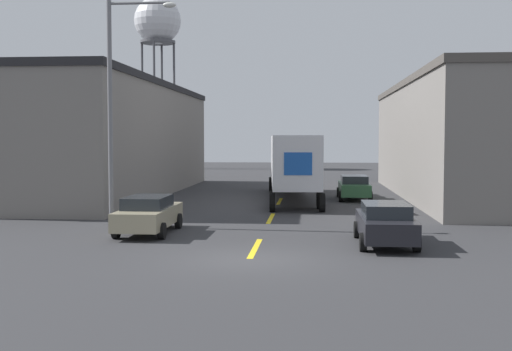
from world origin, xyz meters
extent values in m
plane|color=#333335|center=(0.00, 0.00, 0.00)|extent=(160.00, 160.00, 0.00)
cube|color=yellow|center=(0.00, 2.08, 0.00)|extent=(0.20, 3.87, 0.01)
cube|color=yellow|center=(0.00, 10.20, 0.00)|extent=(0.20, 3.87, 0.01)
cube|color=yellow|center=(0.00, 18.32, 0.00)|extent=(0.20, 3.87, 0.01)
cube|color=slate|center=(-12.08, 22.50, 3.49)|extent=(9.15, 27.11, 6.98)
cube|color=#232326|center=(-12.08, 22.50, 7.18)|extent=(9.35, 27.31, 0.40)
cube|color=slate|center=(13.75, 22.15, 3.45)|extent=(12.50, 27.08, 6.90)
cube|color=#4C4742|center=(13.75, 22.15, 7.10)|extent=(12.70, 27.28, 0.40)
cube|color=black|center=(0.26, 25.73, 2.01)|extent=(2.56, 2.93, 3.05)
cube|color=silver|center=(0.80, 18.07, 2.46)|extent=(3.32, 12.14, 2.79)
cube|color=#194CA3|center=(1.21, 12.07, 2.46)|extent=(1.37, 0.13, 1.12)
cylinder|color=black|center=(1.48, 26.16, 0.48)|extent=(0.35, 0.98, 0.97)
cylinder|color=black|center=(-1.01, 25.99, 0.48)|extent=(0.35, 0.98, 0.97)
cylinder|color=black|center=(1.56, 25.06, 0.48)|extent=(0.35, 0.98, 0.97)
cylinder|color=black|center=(-0.93, 24.89, 0.48)|extent=(0.35, 0.98, 0.97)
cylinder|color=black|center=(2.30, 14.36, 0.48)|extent=(0.35, 0.98, 0.97)
cylinder|color=black|center=(-0.18, 14.19, 0.48)|extent=(0.35, 0.98, 0.97)
cylinder|color=black|center=(2.40, 12.97, 0.48)|extent=(0.35, 0.98, 0.97)
cylinder|color=black|center=(-0.09, 12.79, 0.48)|extent=(0.35, 0.98, 0.97)
cube|color=black|center=(4.44, 3.21, 0.66)|extent=(1.73, 4.66, 0.70)
cube|color=#23282D|center=(4.44, 3.07, 1.24)|extent=(1.52, 2.42, 0.46)
cylinder|color=black|center=(5.30, 4.65, 0.31)|extent=(0.22, 0.62, 0.62)
cylinder|color=black|center=(3.57, 4.65, 0.31)|extent=(0.22, 0.62, 0.62)
cylinder|color=black|center=(5.30, 1.76, 0.31)|extent=(0.22, 0.62, 0.62)
cylinder|color=black|center=(3.57, 1.76, 0.31)|extent=(0.22, 0.62, 0.62)
cube|color=tan|center=(-4.44, 5.12, 0.66)|extent=(1.73, 4.66, 0.70)
cube|color=#23282D|center=(-4.44, 4.98, 1.24)|extent=(1.52, 2.42, 0.46)
cylinder|color=black|center=(-3.57, 6.57, 0.31)|extent=(0.22, 0.62, 0.62)
cylinder|color=black|center=(-5.30, 6.57, 0.31)|extent=(0.22, 0.62, 0.62)
cylinder|color=black|center=(-3.57, 3.68, 0.31)|extent=(0.22, 0.62, 0.62)
cylinder|color=black|center=(-5.30, 3.68, 0.31)|extent=(0.22, 0.62, 0.62)
cube|color=#2D5B38|center=(4.44, 19.91, 0.66)|extent=(1.73, 4.66, 0.70)
cube|color=#23282D|center=(4.44, 19.77, 1.24)|extent=(1.52, 2.42, 0.46)
cylinder|color=black|center=(5.30, 21.35, 0.31)|extent=(0.22, 0.62, 0.62)
cylinder|color=black|center=(3.57, 21.35, 0.31)|extent=(0.22, 0.62, 0.62)
cylinder|color=black|center=(5.30, 18.46, 0.31)|extent=(0.22, 0.62, 0.62)
cylinder|color=black|center=(3.57, 18.46, 0.31)|extent=(0.22, 0.62, 0.62)
cylinder|color=#47474C|center=(-15.16, 59.26, 7.90)|extent=(0.28, 0.28, 15.80)
cylinder|color=#47474C|center=(-17.17, 61.27, 7.90)|extent=(0.28, 0.28, 15.80)
cylinder|color=#47474C|center=(-19.18, 59.26, 7.90)|extent=(0.28, 0.28, 15.80)
cylinder|color=#47474C|center=(-17.17, 57.25, 7.90)|extent=(0.28, 0.28, 15.80)
cylinder|color=#4C4C51|center=(-17.17, 59.26, 15.60)|extent=(4.30, 4.30, 0.30)
sphere|color=silver|center=(-17.17, 59.26, 18.24)|extent=(5.74, 5.74, 5.74)
cylinder|color=slate|center=(-6.47, 6.80, 4.69)|extent=(0.20, 0.20, 9.38)
cylinder|color=slate|center=(-5.20, 6.80, 9.23)|extent=(2.54, 0.11, 0.11)
ellipsoid|color=silver|center=(-3.93, 6.80, 9.13)|extent=(0.56, 0.32, 0.22)
camera|label=1|loc=(1.90, -19.26, 3.69)|focal=45.00mm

